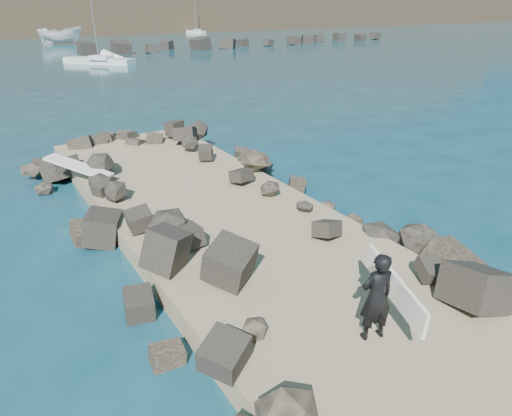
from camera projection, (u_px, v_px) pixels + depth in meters
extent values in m
plane|color=#0F384C|center=(238.00, 243.00, 13.23)|extent=(800.00, 800.00, 0.00)
cube|color=#8C7759|center=(277.00, 265.00, 11.56)|extent=(6.00, 26.00, 0.60)
cube|color=black|center=(161.00, 283.00, 10.46)|extent=(2.60, 22.00, 1.00)
cube|color=black|center=(349.00, 223.00, 13.27)|extent=(2.60, 22.00, 1.00)
cube|color=black|center=(255.00, 42.00, 72.36)|extent=(52.00, 4.00, 1.20)
cube|color=white|center=(79.00, 170.00, 15.90)|extent=(2.05, 2.27, 0.08)
imported|color=silver|center=(61.00, 35.00, 75.38)|extent=(7.46, 4.45, 2.71)
imported|color=black|center=(376.00, 297.00, 8.27)|extent=(0.73, 0.56, 1.79)
cube|color=white|center=(394.00, 287.00, 8.47)|extent=(0.79, 2.12, 0.70)
cube|color=silver|center=(196.00, 32.00, 100.15)|extent=(2.76, 5.19, 0.80)
cylinder|color=gray|center=(195.00, 17.00, 98.84)|extent=(0.12, 0.12, 5.61)
cube|color=silver|center=(197.00, 30.00, 99.50)|extent=(1.25, 1.62, 0.44)
cube|color=silver|center=(99.00, 62.00, 51.31)|extent=(6.79, 7.50, 0.80)
cylinder|color=gray|center=(93.00, 14.00, 49.29)|extent=(0.12, 0.12, 9.14)
cube|color=silver|center=(100.00, 58.00, 50.52)|extent=(2.52, 2.63, 0.44)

